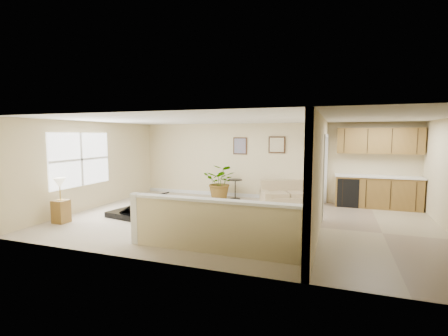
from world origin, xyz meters
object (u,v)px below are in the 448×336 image
(loveseat, at_px, (288,192))
(lamp_stand, at_px, (61,204))
(piano, at_px, (142,194))
(palm_plant, at_px, (221,182))
(accent_table, at_px, (235,187))
(small_plant, at_px, (311,198))
(piano_bench, at_px, (169,210))

(loveseat, xyz_separation_m, lamp_stand, (-4.83, -4.16, 0.12))
(piano, height_order, palm_plant, piano)
(loveseat, height_order, lamp_stand, lamp_stand)
(piano, xyz_separation_m, accent_table, (1.72, 2.79, -0.12))
(accent_table, distance_m, palm_plant, 0.50)
(small_plant, height_order, lamp_stand, lamp_stand)
(piano, relative_size, loveseat, 0.94)
(piano_bench, bearing_deg, palm_plant, 82.56)
(palm_plant, bearing_deg, accent_table, 19.54)
(piano, height_order, accent_table, piano)
(accent_table, height_order, palm_plant, palm_plant)
(piano_bench, relative_size, palm_plant, 0.59)
(piano_bench, distance_m, lamp_stand, 2.60)
(piano, bearing_deg, loveseat, 48.92)
(accent_table, bearing_deg, piano, -121.66)
(loveseat, height_order, small_plant, loveseat)
(palm_plant, bearing_deg, piano, -115.78)
(piano_bench, bearing_deg, loveseat, 49.68)
(small_plant, bearing_deg, accent_table, 178.95)
(piano_bench, xyz_separation_m, palm_plant, (0.37, 2.80, 0.34))
(accent_table, xyz_separation_m, small_plant, (2.43, -0.04, -0.20))
(piano, bearing_deg, accent_table, 67.93)
(piano_bench, distance_m, accent_table, 3.08)
(small_plant, relative_size, lamp_stand, 0.48)
(piano, relative_size, small_plant, 3.47)
(piano, height_order, lamp_stand, piano)
(palm_plant, xyz_separation_m, lamp_stand, (-2.67, -3.98, -0.10))
(loveseat, height_order, accent_table, loveseat)
(loveseat, xyz_separation_m, palm_plant, (-2.16, -0.18, 0.22))
(piano, xyz_separation_m, small_plant, (4.15, 2.75, -0.33))
(small_plant, bearing_deg, loveseat, 174.67)
(piano, bearing_deg, lamp_stand, -126.45)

